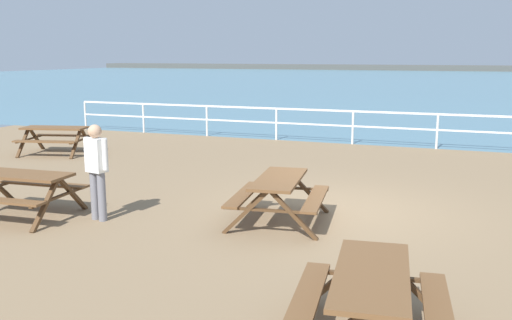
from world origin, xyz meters
TOP-DOWN VIEW (x-y plane):
  - ground_plane at (0.00, 0.00)m, footprint 30.00×24.00m
  - sea_band at (0.00, 52.75)m, footprint 142.00×90.00m
  - distant_shoreline at (0.00, 95.75)m, footprint 142.00×6.00m
  - seaward_railing at (0.00, 7.75)m, footprint 23.07×0.07m
  - picnic_table_near_left at (-0.81, -1.08)m, footprint 1.74×1.98m
  - picnic_table_near_right at (-8.91, 2.99)m, footprint 2.11×1.89m
  - picnic_table_mid_centre at (1.32, -4.71)m, footprint 1.73×1.97m
  - picnic_table_far_left at (-5.15, -2.35)m, footprint 1.90×1.65m
  - visitor at (-3.75, -2.06)m, footprint 0.52×0.29m

SIDE VIEW (x-z plane):
  - ground_plane at x=0.00m, z-range -0.20..0.00m
  - sea_band at x=0.00m, z-range 0.00..0.00m
  - distant_shoreline at x=0.00m, z-range -0.90..0.90m
  - picnic_table_near_left at x=-0.81m, z-range 0.19..0.98m
  - picnic_table_near_right at x=-8.91m, z-range 0.19..0.98m
  - picnic_table_mid_centre at x=1.32m, z-range 0.19..0.98m
  - picnic_table_far_left at x=-5.15m, z-range 0.19..0.98m
  - seaward_railing at x=0.00m, z-range 0.23..1.31m
  - visitor at x=-3.75m, z-range 0.12..1.78m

